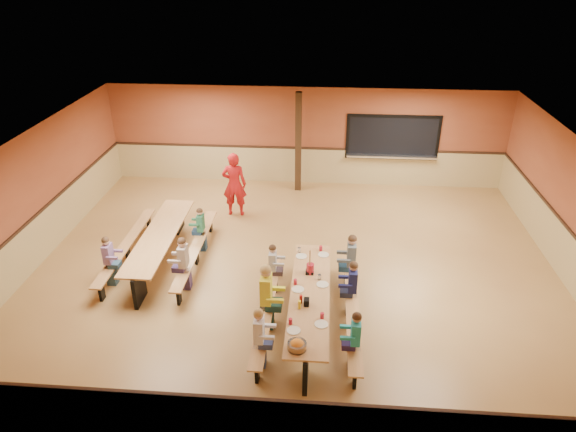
{
  "coord_description": "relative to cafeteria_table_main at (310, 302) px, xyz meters",
  "views": [
    {
      "loc": [
        0.62,
        -9.93,
        6.57
      ],
      "look_at": [
        -0.19,
        0.41,
        1.15
      ],
      "focal_mm": 32.0,
      "sensor_mm": 36.0,
      "label": 1
    }
  ],
  "objects": [
    {
      "name": "ground",
      "position": [
        -0.41,
        1.95,
        -0.53
      ],
      "size": [
        12.0,
        12.0,
        0.0
      ],
      "primitive_type": "plane",
      "color": "olive",
      "rests_on": "ground"
    },
    {
      "name": "seated_child_purple_sec",
      "position": [
        -4.37,
        1.04,
        0.05
      ],
      "size": [
        0.35,
        0.28,
        1.16
      ],
      "primitive_type": null,
      "color": "slate",
      "rests_on": "ground"
    },
    {
      "name": "kitchen_pass_through",
      "position": [
        2.19,
        6.91,
        0.96
      ],
      "size": [
        2.78,
        0.28,
        1.38
      ],
      "color": "black",
      "rests_on": "ground"
    },
    {
      "name": "seated_adult_yellow",
      "position": [
        -0.83,
        -0.12,
        0.16
      ],
      "size": [
        0.45,
        0.37,
        1.38
      ],
      "primitive_type": null,
      "color": "yellow",
      "rests_on": "ground"
    },
    {
      "name": "seated_child_white_left",
      "position": [
        -0.83,
        -1.18,
        0.07
      ],
      "size": [
        0.36,
        0.3,
        1.2
      ],
      "primitive_type": null,
      "color": "silver",
      "rests_on": "ground"
    },
    {
      "name": "seated_child_tan_sec",
      "position": [
        -2.72,
        1.02,
        0.09
      ],
      "size": [
        0.38,
        0.31,
        1.23
      ],
      "primitive_type": null,
      "color": "tan",
      "rests_on": "ground"
    },
    {
      "name": "standing_woman",
      "position": [
        -2.24,
        4.57,
        0.37
      ],
      "size": [
        0.67,
        0.45,
        1.8
      ],
      "primitive_type": "imported",
      "rotation": [
        0.0,
        0.0,
        3.17
      ],
      "color": "#AC1315",
      "rests_on": "ground"
    },
    {
      "name": "seated_child_navy_right",
      "position": [
        0.83,
        0.42,
        0.07
      ],
      "size": [
        0.36,
        0.3,
        1.2
      ],
      "primitive_type": null,
      "color": "navy",
      "rests_on": "ground"
    },
    {
      "name": "table_paddle",
      "position": [
        -0.03,
        0.69,
        0.35
      ],
      "size": [
        0.16,
        0.16,
        0.56
      ],
      "color": "black",
      "rests_on": "cafeteria_table_main"
    },
    {
      "name": "structural_post",
      "position": [
        -0.61,
        6.35,
        0.97
      ],
      "size": [
        0.18,
        0.18,
        3.0
      ],
      "primitive_type": "cube",
      "color": "black",
      "rests_on": "ground"
    },
    {
      "name": "place_settings",
      "position": [
        0.0,
        0.0,
        0.27
      ],
      "size": [
        0.65,
        3.3,
        0.11
      ],
      "primitive_type": null,
      "color": "beige",
      "rests_on": "cafeteria_table_main"
    },
    {
      "name": "napkin_dispenser",
      "position": [
        -0.05,
        -0.36,
        0.28
      ],
      "size": [
        0.1,
        0.14,
        0.13
      ],
      "primitive_type": "cube",
      "color": "black",
      "rests_on": "cafeteria_table_main"
    },
    {
      "name": "cafeteria_table_main",
      "position": [
        0.0,
        0.0,
        0.0
      ],
      "size": [
        1.91,
        3.7,
        0.74
      ],
      "color": "#B57E48",
      "rests_on": "ground"
    },
    {
      "name": "cafeteria_table_second",
      "position": [
        -3.55,
        2.01,
        0.0
      ],
      "size": [
        1.91,
        3.7,
        0.74
      ],
      "color": "#B57E48",
      "rests_on": "ground"
    },
    {
      "name": "seated_child_char_right",
      "position": [
        0.83,
        1.34,
        0.11
      ],
      "size": [
        0.4,
        0.32,
        1.27
      ],
      "primitive_type": null,
      "color": "#545D60",
      "rests_on": "ground"
    },
    {
      "name": "seated_child_teal_right",
      "position": [
        0.83,
        -1.1,
        0.06
      ],
      "size": [
        0.35,
        0.28,
        1.16
      ],
      "primitive_type": null,
      "color": "teal",
      "rests_on": "ground"
    },
    {
      "name": "chip_bowl",
      "position": [
        -0.15,
        -1.54,
        0.29
      ],
      "size": [
        0.32,
        0.32,
        0.15
      ],
      "primitive_type": null,
      "color": "orange",
      "rests_on": "cafeteria_table_main"
    },
    {
      "name": "seated_child_green_sec",
      "position": [
        -2.72,
        2.61,
        0.03
      ],
      "size": [
        0.32,
        0.26,
        1.12
      ],
      "primitive_type": null,
      "color": "#276543",
      "rests_on": "ground"
    },
    {
      "name": "seated_child_grey_left",
      "position": [
        -0.83,
        1.06,
        0.04
      ],
      "size": [
        0.33,
        0.27,
        1.12
      ],
      "primitive_type": null,
      "color": "#B3B3B3",
      "rests_on": "ground"
    },
    {
      "name": "punch_pitcher",
      "position": [
        -0.02,
        0.68,
        0.32
      ],
      "size": [
        0.16,
        0.16,
        0.22
      ],
      "primitive_type": "cylinder",
      "color": "#AE1727",
      "rests_on": "cafeteria_table_main"
    },
    {
      "name": "condiment_ketchup",
      "position": [
        -0.16,
        -0.31,
        0.3
      ],
      "size": [
        0.06,
        0.06,
        0.17
      ],
      "primitive_type": "cylinder",
      "color": "#B2140F",
      "rests_on": "cafeteria_table_main"
    },
    {
      "name": "condiment_mustard",
      "position": [
        -0.17,
        -0.48,
        0.3
      ],
      "size": [
        0.06,
        0.06,
        0.17
      ],
      "primitive_type": "cylinder",
      "color": "yellow",
      "rests_on": "cafeteria_table_main"
    },
    {
      "name": "room_envelope",
      "position": [
        -0.41,
        1.95,
        0.16
      ],
      "size": [
        12.04,
        10.04,
        3.02
      ],
      "color": "brown",
      "rests_on": "ground"
    }
  ]
}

